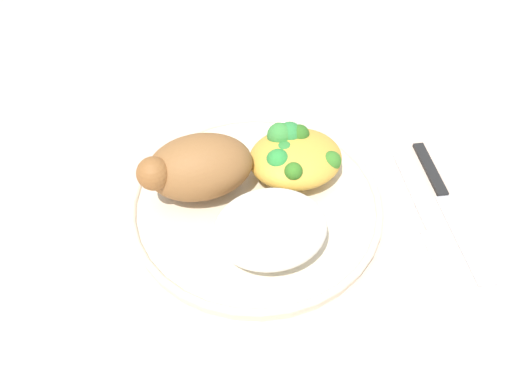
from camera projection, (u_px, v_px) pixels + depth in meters
name	position (u px, v px, depth m)	size (l,w,h in m)	color
ground_plane	(256.00, 208.00, 0.51)	(2.00, 2.00, 0.00)	#CCB09B
plate	(256.00, 203.00, 0.50)	(0.26, 0.26, 0.02)	beige
roasted_chicken	(197.00, 168.00, 0.48)	(0.12, 0.07, 0.07)	brown
rice_pile	(269.00, 228.00, 0.44)	(0.11, 0.09, 0.05)	white
mac_cheese_with_broccoli	(294.00, 155.00, 0.51)	(0.10, 0.09, 0.05)	gold
fork	(421.00, 208.00, 0.51)	(0.03, 0.14, 0.01)	silver
knife	(443.00, 194.00, 0.52)	(0.04, 0.19, 0.01)	black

